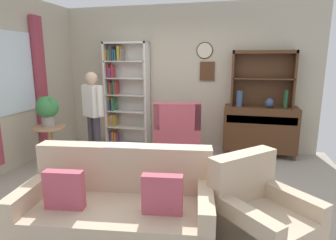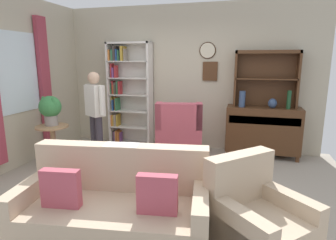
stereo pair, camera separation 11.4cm
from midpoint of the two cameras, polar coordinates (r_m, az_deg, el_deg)
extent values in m
cube|color=#9E9384|center=(4.03, -1.35, -13.98)|extent=(5.40, 4.60, 0.02)
cube|color=#BCB299|center=(5.70, 4.80, 8.42)|extent=(5.00, 0.06, 2.80)
cylinder|color=beige|center=(5.60, 8.56, 13.66)|extent=(0.28, 0.03, 0.28)
torus|color=#382314|center=(5.60, 8.56, 13.66)|extent=(0.31, 0.02, 0.31)
cube|color=#4C2D19|center=(5.59, 9.04, 9.65)|extent=(0.28, 0.03, 0.36)
cube|color=silver|center=(5.23, -27.56, 8.43)|extent=(0.02, 0.90, 1.30)
cube|color=#9E3847|center=(5.65, -23.00, 6.97)|extent=(0.08, 0.24, 2.30)
cube|color=brown|center=(3.72, 0.34, -16.11)|extent=(2.68, 1.77, 0.01)
cube|color=silver|center=(6.06, -10.83, 5.14)|extent=(0.04, 0.30, 2.10)
cube|color=silver|center=(5.73, -3.06, 4.95)|extent=(0.04, 0.30, 2.10)
cube|color=silver|center=(5.85, -7.32, 15.13)|extent=(0.90, 0.30, 0.04)
cube|color=silver|center=(6.09, -6.80, -4.60)|extent=(0.90, 0.30, 0.04)
cube|color=silver|center=(6.01, -6.53, 5.23)|extent=(0.90, 0.01, 2.10)
cube|color=silver|center=(6.00, -6.89, -1.33)|extent=(0.86, 0.30, 0.02)
cube|color=#3F3833|center=(6.19, -10.32, -3.11)|extent=(0.03, 0.11, 0.22)
cube|color=#723F7F|center=(6.18, -10.08, -3.18)|extent=(0.02, 0.11, 0.20)
cube|color=gray|center=(6.17, -9.81, -3.15)|extent=(0.03, 0.14, 0.22)
cube|color=#CC7233|center=(6.15, -9.56, -3.06)|extent=(0.02, 0.21, 0.24)
cube|color=#CC7233|center=(6.14, -9.23, -3.19)|extent=(0.04, 0.17, 0.22)
cube|color=#723F7F|center=(6.13, -8.88, -3.33)|extent=(0.02, 0.12, 0.19)
cube|color=silver|center=(5.93, -6.97, 1.83)|extent=(0.86, 0.30, 0.02)
cube|color=#CC7233|center=(6.11, -10.40, 0.00)|extent=(0.03, 0.18, 0.23)
cube|color=gold|center=(6.10, -10.14, 0.01)|extent=(0.02, 0.18, 0.24)
cube|color=gray|center=(6.08, -9.81, 0.06)|extent=(0.04, 0.18, 0.25)
cube|color=gold|center=(6.06, -9.42, 0.03)|extent=(0.03, 0.18, 0.25)
cube|color=silver|center=(5.88, -7.05, 5.06)|extent=(0.86, 0.30, 0.02)
cube|color=gold|center=(6.05, -10.54, 3.33)|extent=(0.03, 0.11, 0.27)
cube|color=#284C8C|center=(6.04, -10.24, 3.05)|extent=(0.03, 0.20, 0.22)
cube|color=#CC7233|center=(6.02, -9.91, 3.29)|extent=(0.03, 0.10, 0.27)
cube|color=#337247|center=(6.00, -9.57, 3.19)|extent=(0.04, 0.20, 0.25)
cube|color=silver|center=(5.85, -7.14, 8.33)|extent=(0.86, 0.30, 0.02)
cube|color=#337247|center=(6.01, -10.70, 6.23)|extent=(0.02, 0.11, 0.22)
cube|color=#B22D33|center=(5.99, -10.38, 6.47)|extent=(0.04, 0.11, 0.27)
cube|color=#CC7233|center=(5.98, -10.05, 6.11)|extent=(0.02, 0.18, 0.19)
cube|color=#3F3833|center=(5.96, -9.72, 6.34)|extent=(0.04, 0.23, 0.24)
cube|color=#337247|center=(5.94, -9.37, 6.48)|extent=(0.03, 0.20, 0.27)
cube|color=#B22D33|center=(5.93, -9.05, 6.44)|extent=(0.04, 0.15, 0.26)
cube|color=silver|center=(5.84, -7.23, 11.63)|extent=(0.86, 0.30, 0.02)
cube|color=#3F3833|center=(5.99, -10.84, 9.70)|extent=(0.02, 0.10, 0.27)
cube|color=#B22D33|center=(5.98, -10.60, 9.76)|extent=(0.03, 0.16, 0.28)
cube|color=#723F7F|center=(5.96, -10.25, 9.38)|extent=(0.03, 0.16, 0.20)
cube|color=#B22D33|center=(5.94, -9.85, 9.59)|extent=(0.04, 0.12, 0.25)
cube|color=#CC7233|center=(5.98, -10.89, 12.66)|extent=(0.04, 0.21, 0.22)
cube|color=gray|center=(5.97, -10.59, 12.58)|extent=(0.02, 0.16, 0.20)
cube|color=#337247|center=(5.95, -10.27, 12.69)|extent=(0.04, 0.24, 0.22)
cube|color=#3F3833|center=(5.93, -9.89, 13.02)|extent=(0.04, 0.23, 0.28)
cube|color=#284C8C|center=(5.91, -9.51, 12.75)|extent=(0.03, 0.19, 0.22)
cube|color=#337247|center=(5.90, -9.13, 12.70)|extent=(0.03, 0.18, 0.21)
cube|color=#284C8C|center=(5.88, -8.79, 12.86)|extent=(0.03, 0.12, 0.24)
cube|color=gold|center=(5.87, -8.41, 13.08)|extent=(0.04, 0.24, 0.28)
cube|color=gray|center=(5.85, -8.00, 12.84)|extent=(0.02, 0.16, 0.23)
cube|color=#4C2D19|center=(5.48, 19.04, -1.77)|extent=(1.30, 0.45, 0.82)
cube|color=#4C2D19|center=(5.43, 12.45, -6.56)|extent=(0.06, 0.06, 0.10)
cube|color=#4C2D19|center=(5.52, 25.08, -7.16)|extent=(0.06, 0.06, 0.10)
cube|color=#4C2D19|center=(5.76, 12.64, -5.48)|extent=(0.06, 0.06, 0.10)
cube|color=#4C2D19|center=(5.85, 24.53, -6.06)|extent=(0.06, 0.06, 0.10)
cube|color=#3D2414|center=(5.23, 19.33, -0.14)|extent=(1.20, 0.01, 0.14)
cube|color=#4C2D19|center=(5.42, 14.01, 8.13)|extent=(0.04, 0.26, 1.00)
cube|color=#4C2D19|center=(5.49, 25.21, 7.40)|extent=(0.04, 0.26, 1.00)
cube|color=#4C2D19|center=(5.42, 20.01, 12.75)|extent=(1.10, 0.26, 0.06)
cube|color=#4C2D19|center=(5.43, 19.65, 7.80)|extent=(1.06, 0.26, 0.02)
cube|color=#4C2D19|center=(5.55, 19.57, 7.88)|extent=(1.10, 0.01, 1.00)
cylinder|color=#33476B|center=(5.29, 15.28, 4.10)|extent=(0.11, 0.11, 0.29)
ellipsoid|color=#33476B|center=(5.34, 20.84, 3.16)|extent=(0.15, 0.15, 0.17)
cylinder|color=#194223|center=(5.34, 23.70, 3.74)|extent=(0.07, 0.07, 0.32)
cube|color=#C6AD8E|center=(2.96, -9.67, -19.72)|extent=(1.90, 1.09, 0.42)
cube|color=#C6AD8E|center=(3.04, -8.16, -9.30)|extent=(1.81, 0.45, 0.48)
cube|color=#C6AD8E|center=(3.24, -24.49, -15.91)|extent=(0.26, 0.86, 0.60)
cube|color=#C6AD8E|center=(2.81, 7.71, -19.43)|extent=(0.26, 0.86, 0.60)
cube|color=#B74C5B|center=(2.84, -19.64, -12.82)|extent=(0.37, 0.15, 0.36)
cube|color=#B74C5B|center=(2.58, -0.86, -14.72)|extent=(0.37, 0.15, 0.36)
cube|color=white|center=(2.96, -8.30, -4.93)|extent=(0.38, 0.23, 0.00)
cube|color=#C6AD8E|center=(2.93, 19.18, -20.81)|extent=(1.08, 1.08, 0.40)
cube|color=#C6AD8E|center=(2.91, 15.25, -11.06)|extent=(0.65, 0.66, 0.48)
cube|color=#C6AD8E|center=(2.70, 14.72, -21.77)|extent=(0.65, 0.65, 0.55)
cube|color=#C6AD8E|center=(3.11, 23.15, -17.55)|extent=(0.65, 0.65, 0.55)
cube|color=#B74C5B|center=(5.18, 2.86, -5.33)|extent=(0.92, 0.94, 0.42)
cube|color=#B74C5B|center=(4.76, 2.86, -0.38)|extent=(0.80, 0.35, 0.63)
cube|color=#B74C5B|center=(4.78, 6.95, 0.78)|extent=(0.15, 0.29, 0.44)
cube|color=#B74C5B|center=(4.80, -1.19, 0.89)|extent=(0.15, 0.29, 0.44)
cylinder|color=#A87F56|center=(5.00, -21.70, -1.25)|extent=(0.52, 0.52, 0.03)
cylinder|color=#A87F56|center=(5.08, -21.40, -5.08)|extent=(0.08, 0.08, 0.67)
cylinder|color=#A87F56|center=(5.18, -21.12, -8.45)|extent=(0.36, 0.36, 0.03)
cylinder|color=gray|center=(5.01, -21.81, -0.07)|extent=(0.21, 0.21, 0.17)
sphere|color=#387F42|center=(4.97, -22.01, 2.51)|extent=(0.35, 0.35, 0.35)
ellipsoid|color=#387F42|center=(4.85, -21.43, 2.84)|extent=(0.10, 0.06, 0.25)
ellipsoid|color=#387F42|center=(5.04, -23.13, 3.02)|extent=(0.10, 0.06, 0.25)
cylinder|color=#38333D|center=(5.15, -13.99, -3.48)|extent=(0.16, 0.16, 0.82)
cylinder|color=#38333D|center=(5.00, -12.96, -3.90)|extent=(0.16, 0.16, 0.82)
cube|color=silver|center=(4.94, -13.86, 3.81)|extent=(0.39, 0.35, 0.52)
sphere|color=tan|center=(4.90, -14.09, 8.21)|extent=(0.27, 0.27, 0.20)
cylinder|color=silver|center=(5.13, -15.12, 4.33)|extent=(0.11, 0.11, 0.48)
cylinder|color=silver|center=(4.75, -12.54, 3.87)|extent=(0.11, 0.11, 0.48)
cube|color=#4C2D19|center=(3.68, -3.39, -9.54)|extent=(0.80, 0.50, 0.03)
cube|color=#4C2D19|center=(3.71, -10.03, -13.08)|extent=(0.05, 0.05, 0.39)
cube|color=#4C2D19|center=(3.48, 1.43, -14.65)|extent=(0.05, 0.05, 0.39)
cube|color=#4C2D19|center=(4.08, -7.36, -10.61)|extent=(0.05, 0.05, 0.39)
cube|color=#4C2D19|center=(3.87, 3.03, -11.81)|extent=(0.05, 0.05, 0.39)
cube|color=gold|center=(3.60, -2.08, -9.59)|extent=(0.17, 0.13, 0.02)
cube|color=#337247|center=(3.59, -2.19, -9.30)|extent=(0.15, 0.11, 0.02)
cube|color=gray|center=(3.58, -2.18, -8.92)|extent=(0.20, 0.12, 0.03)
camera|label=1|loc=(0.06, -89.16, 0.18)|focal=30.32mm
camera|label=2|loc=(0.06, 90.84, -0.18)|focal=30.32mm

